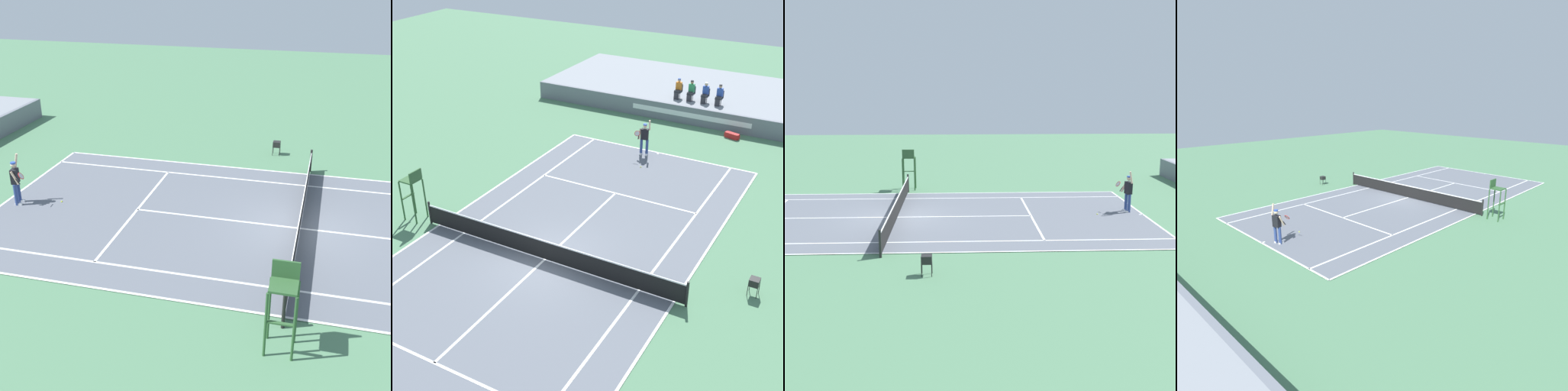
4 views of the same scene
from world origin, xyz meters
TOP-DOWN VIEW (x-y plane):
  - ground_plane at (0.00, 0.00)m, footprint 80.00×80.00m
  - court at (0.00, 0.00)m, footprint 11.08×23.88m
  - net at (0.00, 0.00)m, footprint 11.98×0.10m
  - tennis_player at (-0.67, 11.29)m, footprint 0.74×0.73m
  - tennis_ball at (-0.12, 9.66)m, footprint 0.07×0.07m
  - umpire_chair at (-6.76, 0.00)m, footprint 0.77×0.77m
  - ball_hopper at (7.84, 1.81)m, footprint 0.36×0.36m

SIDE VIEW (x-z plane):
  - ground_plane at x=0.00m, z-range 0.00..0.00m
  - court at x=0.00m, z-range 0.00..0.02m
  - tennis_ball at x=-0.12m, z-range 0.00..0.07m
  - net at x=0.00m, z-range -0.01..1.06m
  - ball_hopper at x=7.84m, z-range 0.22..0.92m
  - tennis_player at x=-0.67m, z-range -0.05..2.04m
  - umpire_chair at x=-6.76m, z-range 0.34..2.78m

